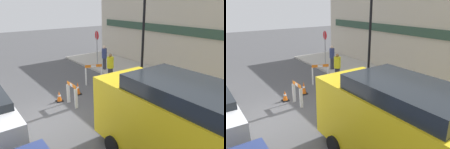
# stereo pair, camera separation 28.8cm
# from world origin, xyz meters

# --- Properties ---
(ground_plane) EXTENTS (60.00, 60.00, 0.00)m
(ground_plane) POSITION_xyz_m (0.00, 0.00, 0.00)
(ground_plane) COLOR #4C4C4F
(sidewalk_slab) EXTENTS (18.00, 3.66, 0.13)m
(sidewalk_slab) POSITION_xyz_m (0.00, 6.33, 0.06)
(sidewalk_slab) COLOR #ADA89E
(sidewalk_slab) RESTS_ON ground_plane
(storefront_facade) EXTENTS (18.00, 0.22, 5.50)m
(storefront_facade) POSITION_xyz_m (0.00, 8.23, 2.75)
(storefront_facade) COLOR #BCB29E
(storefront_facade) RESTS_ON ground_plane
(streetlamp_post) EXTENTS (0.44, 0.44, 5.59)m
(streetlamp_post) POSITION_xyz_m (-0.67, 5.09, 3.70)
(streetlamp_post) COLOR black
(streetlamp_post) RESTS_ON sidewalk_slab
(stop_sign) EXTENTS (0.60, 0.11, 2.38)m
(stop_sign) POSITION_xyz_m (-5.51, 5.38, 1.72)
(stop_sign) COLOR gray
(stop_sign) RESTS_ON sidewalk_slab
(barricade_0) EXTENTS (0.64, 0.73, 1.06)m
(barricade_0) POSITION_xyz_m (0.62, 3.67, 0.57)
(barricade_0) COLOR white
(barricade_0) RESTS_ON ground_plane
(barricade_1) EXTENTS (0.45, 0.93, 1.14)m
(barricade_1) POSITION_xyz_m (-2.44, 3.14, 0.62)
(barricade_1) COLOR white
(barricade_1) RESTS_ON ground_plane
(barricade_2) EXTENTS (0.78, 0.15, 1.04)m
(barricade_2) POSITION_xyz_m (-0.76, 0.95, 0.55)
(barricade_2) COLOR white
(barricade_2) RESTS_ON ground_plane
(traffic_cone_0) EXTENTS (0.30, 0.30, 0.50)m
(traffic_cone_0) POSITION_xyz_m (-1.47, 0.65, 0.24)
(traffic_cone_0) COLOR black
(traffic_cone_0) RESTS_ON ground_plane
(traffic_cone_1) EXTENTS (0.30, 0.30, 0.57)m
(traffic_cone_1) POSITION_xyz_m (-1.85, 4.27, 0.27)
(traffic_cone_1) COLOR black
(traffic_cone_1) RESTS_ON ground_plane
(traffic_cone_2) EXTENTS (0.30, 0.30, 0.62)m
(traffic_cone_2) POSITION_xyz_m (0.69, 1.52, 0.30)
(traffic_cone_2) COLOR black
(traffic_cone_2) RESTS_ON ground_plane
(traffic_cone_3) EXTENTS (0.30, 0.30, 0.69)m
(traffic_cone_3) POSITION_xyz_m (0.12, 4.14, 0.33)
(traffic_cone_3) COLOR black
(traffic_cone_3) RESTS_ON ground_plane
(traffic_cone_4) EXTENTS (0.30, 0.30, 0.65)m
(traffic_cone_4) POSITION_xyz_m (-1.69, 1.73, 0.31)
(traffic_cone_4) COLOR black
(traffic_cone_4) RESTS_ON ground_plane
(traffic_cone_5) EXTENTS (0.30, 0.30, 0.45)m
(traffic_cone_5) POSITION_xyz_m (-1.46, 4.40, 0.22)
(traffic_cone_5) COLOR black
(traffic_cone_5) RESTS_ON ground_plane
(person_worker) EXTENTS (0.55, 0.55, 1.61)m
(person_worker) POSITION_xyz_m (-2.38, 4.25, 0.86)
(person_worker) COLOR #33333D
(person_worker) RESTS_ON ground_plane
(person_pedestrian) EXTENTS (0.38, 0.38, 1.60)m
(person_pedestrian) POSITION_xyz_m (-4.17, 5.07, 0.99)
(person_pedestrian) COLOR #33333D
(person_pedestrian) RESTS_ON sidewalk_slab
(work_van) EXTENTS (5.35, 2.12, 2.58)m
(work_van) POSITION_xyz_m (4.63, 1.37, 1.40)
(work_van) COLOR yellow
(work_van) RESTS_ON ground_plane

